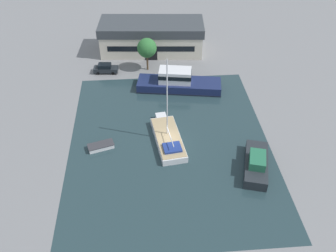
{
  "coord_description": "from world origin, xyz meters",
  "views": [
    {
      "loc": [
        -3.2,
        -38.27,
        34.23
      ],
      "look_at": [
        0.0,
        2.57,
        1.0
      ],
      "focal_mm": 40.0,
      "sensor_mm": 36.0,
      "label": 1
    }
  ],
  "objects_px": {
    "parked_car": "(106,68)",
    "sailboat_moored": "(168,138)",
    "small_dinghy": "(101,146)",
    "warehouse_building": "(152,37)",
    "motor_cruiser": "(178,82)",
    "quay_tree_near_building": "(147,48)",
    "cabin_boat": "(256,164)"
  },
  "relations": [
    {
      "from": "sailboat_moored",
      "to": "small_dinghy",
      "type": "height_order",
      "value": "sailboat_moored"
    },
    {
      "from": "quay_tree_near_building",
      "to": "cabin_boat",
      "type": "height_order",
      "value": "quay_tree_near_building"
    },
    {
      "from": "motor_cruiser",
      "to": "small_dinghy",
      "type": "relative_size",
      "value": 3.76
    },
    {
      "from": "quay_tree_near_building",
      "to": "small_dinghy",
      "type": "height_order",
      "value": "quay_tree_near_building"
    },
    {
      "from": "parked_car",
      "to": "sailboat_moored",
      "type": "height_order",
      "value": "sailboat_moored"
    },
    {
      "from": "warehouse_building",
      "to": "cabin_boat",
      "type": "distance_m",
      "value": 34.98
    },
    {
      "from": "warehouse_building",
      "to": "small_dinghy",
      "type": "height_order",
      "value": "warehouse_building"
    },
    {
      "from": "sailboat_moored",
      "to": "motor_cruiser",
      "type": "height_order",
      "value": "sailboat_moored"
    },
    {
      "from": "motor_cruiser",
      "to": "parked_car",
      "type": "bearing_deg",
      "value": 72.29
    },
    {
      "from": "parked_car",
      "to": "motor_cruiser",
      "type": "height_order",
      "value": "motor_cruiser"
    },
    {
      "from": "warehouse_building",
      "to": "parked_car",
      "type": "height_order",
      "value": "warehouse_building"
    },
    {
      "from": "quay_tree_near_building",
      "to": "small_dinghy",
      "type": "distance_m",
      "value": 21.89
    },
    {
      "from": "warehouse_building",
      "to": "parked_car",
      "type": "distance_m",
      "value": 11.53
    },
    {
      "from": "quay_tree_near_building",
      "to": "sailboat_moored",
      "type": "distance_m",
      "value": 20.13
    },
    {
      "from": "warehouse_building",
      "to": "quay_tree_near_building",
      "type": "xyz_separation_m",
      "value": [
        -1.08,
        -7.06,
        1.29
      ]
    },
    {
      "from": "quay_tree_near_building",
      "to": "small_dinghy",
      "type": "relative_size",
      "value": 1.56
    },
    {
      "from": "warehouse_building",
      "to": "cabin_boat",
      "type": "height_order",
      "value": "warehouse_building"
    },
    {
      "from": "small_dinghy",
      "to": "warehouse_building",
      "type": "bearing_deg",
      "value": 146.73
    },
    {
      "from": "quay_tree_near_building",
      "to": "cabin_boat",
      "type": "relative_size",
      "value": 0.73
    },
    {
      "from": "quay_tree_near_building",
      "to": "cabin_boat",
      "type": "xyz_separation_m",
      "value": [
        12.77,
        -25.85,
        -3.27
      ]
    },
    {
      "from": "motor_cruiser",
      "to": "small_dinghy",
      "type": "height_order",
      "value": "motor_cruiser"
    },
    {
      "from": "parked_car",
      "to": "sailboat_moored",
      "type": "distance_m",
      "value": 21.42
    },
    {
      "from": "quay_tree_near_building",
      "to": "parked_car",
      "type": "bearing_deg",
      "value": -176.19
    },
    {
      "from": "parked_car",
      "to": "small_dinghy",
      "type": "xyz_separation_m",
      "value": [
        0.34,
        -19.87,
        -0.48
      ]
    },
    {
      "from": "sailboat_moored",
      "to": "motor_cruiser",
      "type": "distance_m",
      "value": 13.34
    },
    {
      "from": "sailboat_moored",
      "to": "motor_cruiser",
      "type": "xyz_separation_m",
      "value": [
        2.64,
        13.05,
        0.68
      ]
    },
    {
      "from": "sailboat_moored",
      "to": "quay_tree_near_building",
      "type": "bearing_deg",
      "value": 88.47
    },
    {
      "from": "warehouse_building",
      "to": "small_dinghy",
      "type": "distance_m",
      "value": 28.71
    },
    {
      "from": "quay_tree_near_building",
      "to": "parked_car",
      "type": "height_order",
      "value": "quay_tree_near_building"
    },
    {
      "from": "small_dinghy",
      "to": "cabin_boat",
      "type": "relative_size",
      "value": 0.47
    },
    {
      "from": "warehouse_building",
      "to": "motor_cruiser",
      "type": "distance_m",
      "value": 14.27
    },
    {
      "from": "cabin_boat",
      "to": "warehouse_building",
      "type": "bearing_deg",
      "value": 125.42
    }
  ]
}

